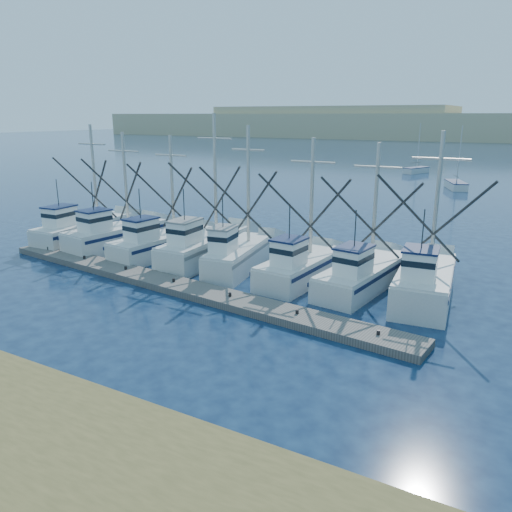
# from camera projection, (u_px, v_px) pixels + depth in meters

# --- Properties ---
(ground) EXTENTS (500.00, 500.00, 0.00)m
(ground) POSITION_uv_depth(u_px,v_px,m) (185.00, 361.00, 19.68)
(ground) COLOR #0B1933
(ground) RESTS_ON ground
(floating_dock) EXTENTS (28.28, 5.01, 0.38)m
(floating_dock) POSITION_uv_depth(u_px,v_px,m) (174.00, 285.00, 27.87)
(floating_dock) COLOR #67625C
(floating_dock) RESTS_ON ground
(dune_ridge) EXTENTS (360.00, 60.00, 10.00)m
(dune_ridge) POSITION_uv_depth(u_px,v_px,m) (509.00, 127.00, 195.06)
(dune_ridge) COLOR tan
(dune_ridge) RESTS_ON ground
(trawler_fleet) EXTENTS (28.46, 8.58, 9.48)m
(trawler_fleet) POSITION_uv_depth(u_px,v_px,m) (217.00, 251.00, 31.87)
(trawler_fleet) COLOR silver
(trawler_fleet) RESTS_ON ground
(sailboat_near) EXTENTS (3.64, 5.72, 8.10)m
(sailboat_near) POSITION_uv_depth(u_px,v_px,m) (456.00, 185.00, 65.34)
(sailboat_near) COLOR silver
(sailboat_near) RESTS_ON ground
(sailboat_far) EXTENTS (3.50, 5.44, 8.10)m
(sailboat_far) POSITION_uv_depth(u_px,v_px,m) (416.00, 170.00, 83.08)
(sailboat_far) COLOR silver
(sailboat_far) RESTS_ON ground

